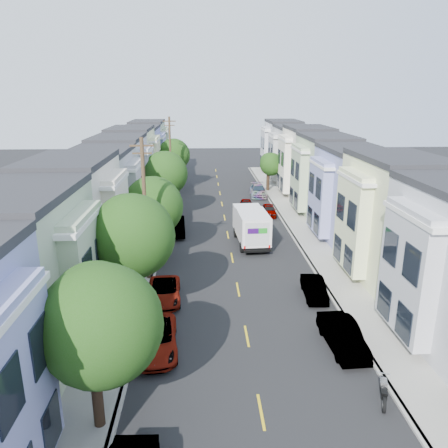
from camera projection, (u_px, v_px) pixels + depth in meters
name	position (u px, v px, depth m)	size (l,w,h in m)	color
ground	(238.00, 290.00, 29.92)	(160.00, 160.00, 0.00)	black
road_slab	(226.00, 226.00, 44.26)	(12.00, 70.00, 0.02)	black
curb_left	(166.00, 226.00, 43.95)	(0.30, 70.00, 0.15)	gray
curb_right	(285.00, 224.00, 44.53)	(0.30, 70.00, 0.15)	gray
sidewalk_left	(153.00, 226.00, 43.89)	(2.60, 70.00, 0.15)	gray
sidewalk_right	(298.00, 224.00, 44.60)	(2.60, 70.00, 0.15)	gray
centerline	(226.00, 226.00, 44.26)	(0.12, 70.00, 0.01)	gold
townhouse_row_left	(115.00, 227.00, 43.73)	(5.00, 70.00, 8.50)	#8D91C7
townhouse_row_right	(334.00, 224.00, 44.80)	(5.00, 70.00, 8.50)	#8D91C7
tree_a	(98.00, 325.00, 16.31)	(4.70, 4.70, 6.97)	black
tree_b	(131.00, 237.00, 23.81)	(4.70, 4.70, 7.79)	black
tree_c	(152.00, 207.00, 33.96)	(4.70, 4.70, 6.82)	black
tree_d	(164.00, 174.00, 45.35)	(4.70, 4.70, 7.23)	black
tree_e	(173.00, 155.00, 59.84)	(4.44, 4.44, 7.01)	black
tree_far_r	(271.00, 165.00, 58.80)	(3.10, 3.10, 5.25)	black
utility_pole_near	(145.00, 211.00, 30.04)	(1.60, 0.26, 10.00)	#42301E
utility_pole_far	(171.00, 157.00, 54.90)	(1.60, 0.26, 10.00)	#42301E
fedex_truck	(251.00, 225.00, 38.55)	(2.49, 6.46, 3.10)	white
lead_sedan	(246.00, 205.00, 49.97)	(1.45, 3.79, 1.23)	black
parked_left_b	(155.00, 339.00, 22.66)	(2.23, 4.84, 1.34)	black
parked_left_c	(164.00, 292.00, 28.17)	(2.05, 4.44, 1.23)	#9A9FAA
parked_left_d	(176.00, 226.00, 41.45)	(1.63, 4.63, 1.54)	#561611
parked_right_a	(343.00, 336.00, 22.86)	(1.53, 4.33, 1.44)	slate
parked_right_b	(314.00, 289.00, 28.66)	(1.29, 3.66, 1.22)	silver
parked_right_c	(269.00, 210.00, 47.75)	(1.45, 3.79, 1.23)	black
parked_right_d	(258.00, 191.00, 56.71)	(2.03, 4.83, 1.45)	black
motorcycle	(383.00, 391.00, 19.06)	(0.29, 2.14, 0.85)	black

